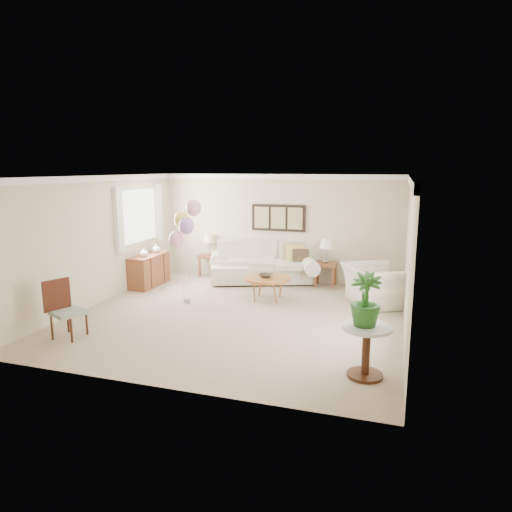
{
  "coord_description": "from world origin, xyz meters",
  "views": [
    {
      "loc": [
        2.83,
        -7.76,
        2.75
      ],
      "look_at": [
        0.18,
        0.6,
        1.05
      ],
      "focal_mm": 32.0,
      "sensor_mm": 36.0,
      "label": 1
    }
  ],
  "objects_px": {
    "sofa": "(263,266)",
    "armchair": "(374,285)",
    "accent_chair": "(65,308)",
    "balloon_cluster": "(184,224)",
    "coffee_table": "(268,279)"
  },
  "relations": [
    {
      "from": "armchair",
      "to": "balloon_cluster",
      "type": "relative_size",
      "value": 0.57
    },
    {
      "from": "sofa",
      "to": "armchair",
      "type": "xyz_separation_m",
      "value": [
        2.71,
        -1.16,
        0.01
      ]
    },
    {
      "from": "armchair",
      "to": "balloon_cluster",
      "type": "height_order",
      "value": "balloon_cluster"
    },
    {
      "from": "sofa",
      "to": "coffee_table",
      "type": "xyz_separation_m",
      "value": [
        0.55,
        -1.49,
        0.06
      ]
    },
    {
      "from": "accent_chair",
      "to": "balloon_cluster",
      "type": "xyz_separation_m",
      "value": [
        1.04,
        2.35,
        1.15
      ]
    },
    {
      "from": "coffee_table",
      "to": "balloon_cluster",
      "type": "bearing_deg",
      "value": -154.26
    },
    {
      "from": "armchair",
      "to": "accent_chair",
      "type": "xyz_separation_m",
      "value": [
        -4.73,
        -3.42,
        0.11
      ]
    },
    {
      "from": "coffee_table",
      "to": "sofa",
      "type": "bearing_deg",
      "value": 110.17
    },
    {
      "from": "coffee_table",
      "to": "balloon_cluster",
      "type": "xyz_separation_m",
      "value": [
        -1.53,
        -0.74,
        1.2
      ]
    },
    {
      "from": "sofa",
      "to": "balloon_cluster",
      "type": "distance_m",
      "value": 2.74
    },
    {
      "from": "balloon_cluster",
      "to": "sofa",
      "type": "bearing_deg",
      "value": 66.28
    },
    {
      "from": "balloon_cluster",
      "to": "coffee_table",
      "type": "bearing_deg",
      "value": 25.74
    },
    {
      "from": "sofa",
      "to": "balloon_cluster",
      "type": "bearing_deg",
      "value": -113.72
    },
    {
      "from": "coffee_table",
      "to": "balloon_cluster",
      "type": "distance_m",
      "value": 2.08
    },
    {
      "from": "sofa",
      "to": "armchair",
      "type": "relative_size",
      "value": 2.47
    }
  ]
}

